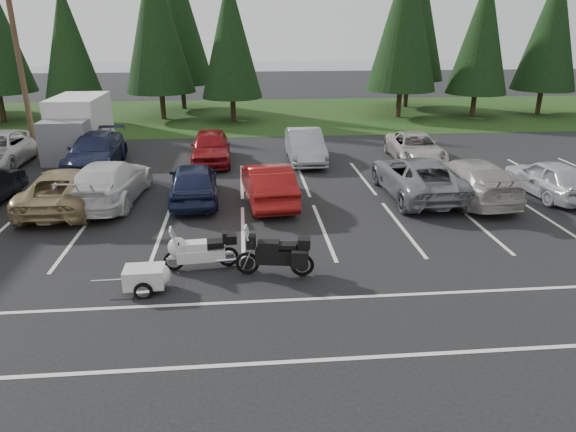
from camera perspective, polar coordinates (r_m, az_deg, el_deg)
The scene contains 28 objects.
ground at distance 16.17m, azimuth -6.77°, elevation -3.32°, with size 120.00×120.00×0.00m, color black.
grass_strip at distance 39.32m, azimuth -6.04°, elevation 11.08°, with size 80.00×16.00×0.01m, color #1B3310.
lake_water at distance 70.16m, azimuth -2.42°, elevation 15.41°, with size 70.00×50.00×0.02m, color slate.
utility_pole at distance 28.84m, azimuth -27.65°, elevation 14.83°, with size 1.60×0.26×9.00m.
box_truck at distance 29.04m, azimuth -22.54°, elevation 9.08°, with size 2.40×5.60×2.90m, color silver, non-canonical shape.
stall_markings at distance 18.01m, azimuth -6.64°, elevation -0.72°, with size 32.00×16.00×0.01m, color silver.
conifer_3 at distance 37.85m, azimuth -23.28°, elevation 17.25°, with size 3.87×3.87×9.02m.
conifer_4 at distance 38.08m, azimuth -14.48°, elevation 20.14°, with size 4.80×4.80×11.17m.
conifer_5 at distance 36.38m, azimuth -6.42°, elevation 19.20°, with size 4.14×4.14×9.63m.
conifer_6 at distance 38.59m, azimuth 12.89°, elevation 20.53°, with size 4.93×4.93×11.48m.
conifer_7 at distance 40.30m, azimuth 20.79°, elevation 18.46°, with size 4.27×4.27×9.94m.
conifer_8 at distance 43.58m, azimuth 27.27°, elevation 18.13°, with size 4.53×4.53×10.56m.
conifer_back_b at distance 42.51m, azimuth -12.13°, elevation 20.65°, with size 4.97×4.97×11.58m.
conifer_back_c at distance 43.69m, azimuth 13.71°, elevation 21.47°, with size 5.50×5.50×12.81m.
car_near_2 at distance 20.85m, azimuth -23.26°, elevation 2.87°, with size 2.49×5.40×1.50m, color tan.
car_near_3 at distance 20.90m, azimuth -19.21°, elevation 3.62°, with size 2.26×5.57×1.62m, color silver.
car_near_4 at distance 20.17m, azimuth -10.46°, elevation 3.75°, with size 1.83×4.54×1.55m, color #18203E.
car_near_5 at distance 19.68m, azimuth -2.23°, elevation 3.65°, with size 1.63×4.67×1.54m, color maroon.
car_near_6 at distance 21.10m, azimuth 14.17°, elevation 4.25°, with size 2.61×5.65×1.57m, color slate.
car_near_7 at distance 21.36m, azimuth 19.31°, elevation 3.92°, with size 2.22×5.45×1.58m, color #A8A29A.
car_near_8 at distance 22.95m, azimuth 27.06°, elevation 3.78°, with size 1.75×4.35×1.48m, color #BABBC0.
car_far_1 at distance 26.22m, azimuth -20.61°, elevation 6.74°, with size 2.21×5.45×1.58m, color #181F3D.
car_far_2 at distance 25.78m, azimuth -8.58°, elevation 7.63°, with size 1.88×4.67×1.59m, color maroon.
car_far_3 at distance 25.75m, azimuth 1.92°, elevation 7.80°, with size 1.65×4.74×1.56m, color gray.
car_far_4 at distance 26.48m, azimuth 13.98°, elevation 7.36°, with size 2.29×4.96×1.38m, color #B2ABA3.
touring_motorcycle at distance 14.59m, azimuth -9.68°, elevation -3.47°, with size 2.33×0.72×1.29m, color silver, non-canonical shape.
cargo_trailer at distance 13.83m, azimuth -15.62°, elevation -6.78°, with size 1.48×0.83×0.68m, color silver, non-canonical shape.
adventure_motorcycle at distance 13.97m, azimuth -1.52°, elevation -3.90°, with size 2.40×0.83×1.46m, color black, non-canonical shape.
Camera 1 is at (0.58, -14.76, 6.57)m, focal length 32.00 mm.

